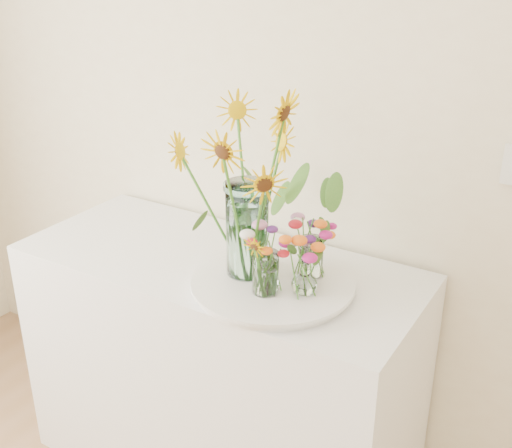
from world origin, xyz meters
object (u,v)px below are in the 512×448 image
(small_vase_a, at_px, (266,273))
(tray, at_px, (273,285))
(small_vase_b, at_px, (304,277))
(mason_jar, at_px, (247,229))
(counter, at_px, (220,369))
(small_vase_c, at_px, (311,257))

(small_vase_a, bearing_deg, tray, 102.79)
(small_vase_b, bearing_deg, mason_jar, 174.54)
(small_vase_b, bearing_deg, counter, 167.24)
(mason_jar, bearing_deg, small_vase_a, -34.75)
(small_vase_c, bearing_deg, tray, -130.93)
(tray, relative_size, small_vase_b, 4.33)
(mason_jar, height_order, small_vase_b, mason_jar)
(mason_jar, bearing_deg, tray, -3.19)
(counter, distance_m, small_vase_b, 0.66)
(tray, bearing_deg, mason_jar, 176.81)
(small_vase_a, distance_m, small_vase_b, 0.12)
(tray, height_order, small_vase_b, small_vase_b)
(small_vase_a, bearing_deg, mason_jar, 145.25)
(small_vase_a, bearing_deg, small_vase_c, 68.64)
(small_vase_c, bearing_deg, small_vase_b, -72.74)
(counter, xyz_separation_m, small_vase_c, (0.34, 0.02, 0.54))
(counter, distance_m, small_vase_c, 0.64)
(counter, bearing_deg, small_vase_b, -12.76)
(tray, xyz_separation_m, small_vase_c, (0.08, 0.09, 0.08))
(counter, bearing_deg, mason_jar, -21.67)
(tray, relative_size, small_vase_c, 3.72)
(mason_jar, xyz_separation_m, small_vase_a, (0.11, -0.08, -0.09))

